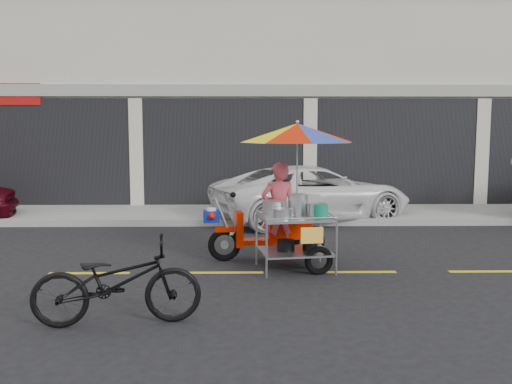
{
  "coord_description": "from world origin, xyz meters",
  "views": [
    {
      "loc": [
        -1.65,
        -8.34,
        2.17
      ],
      "look_at": [
        -1.5,
        0.6,
        1.15
      ],
      "focal_mm": 40.0,
      "sensor_mm": 36.0,
      "label": 1
    }
  ],
  "objects": [
    {
      "name": "centerline",
      "position": [
        0.0,
        0.0,
        0.0
      ],
      "size": [
        42.0,
        0.1,
        0.01
      ],
      "primitive_type": "cube",
      "color": "gold",
      "rests_on": "ground"
    },
    {
      "name": "sidewalk",
      "position": [
        0.0,
        5.5,
        0.07
      ],
      "size": [
        45.0,
        3.0,
        0.15
      ],
      "primitive_type": "cube",
      "color": "gray",
      "rests_on": "ground"
    },
    {
      "name": "white_pickup",
      "position": [
        -0.13,
        4.7,
        0.65
      ],
      "size": [
        5.11,
        3.71,
        1.29
      ],
      "primitive_type": "imported",
      "rotation": [
        0.0,
        0.0,
        1.95
      ],
      "color": "white",
      "rests_on": "ground"
    },
    {
      "name": "ground",
      "position": [
        0.0,
        0.0,
        0.0
      ],
      "size": [
        90.0,
        90.0,
        0.0
      ],
      "primitive_type": "plane",
      "color": "black"
    },
    {
      "name": "shophouse_block",
      "position": [
        2.82,
        10.59,
        4.24
      ],
      "size": [
        36.0,
        8.11,
        10.4
      ],
      "color": "beige",
      "rests_on": "ground"
    },
    {
      "name": "food_vendor_rig",
      "position": [
        -0.99,
        0.48,
        1.43
      ],
      "size": [
        2.47,
        1.99,
        2.28
      ],
      "rotation": [
        0.0,
        0.0,
        0.15
      ],
      "color": "black",
      "rests_on": "ground"
    },
    {
      "name": "near_bicycle",
      "position": [
        -3.07,
        -2.22,
        0.48
      ],
      "size": [
        1.91,
        0.91,
        0.97
      ],
      "primitive_type": "imported",
      "rotation": [
        0.0,
        0.0,
        1.72
      ],
      "color": "black",
      "rests_on": "ground"
    }
  ]
}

